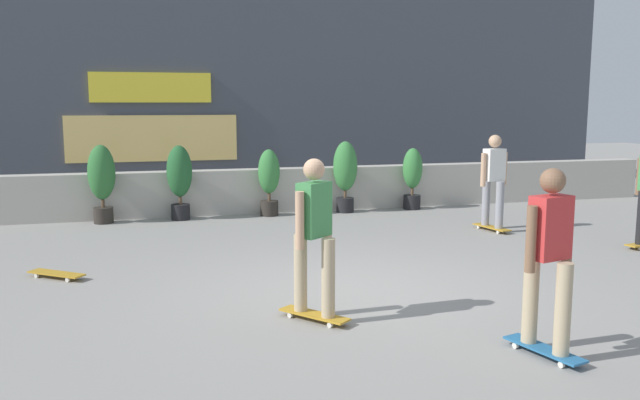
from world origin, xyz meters
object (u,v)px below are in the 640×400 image
at_px(potted_plant_0, 102,178).
at_px(potted_plant_4, 412,175).
at_px(skater_by_wall_right, 494,178).
at_px(skateboard_near_camera, 56,274).
at_px(potted_plant_3, 345,171).
at_px(potted_plant_1, 180,177).
at_px(potted_plant_2, 269,179).
at_px(skater_far_left, 314,232).
at_px(skater_foreground, 549,254).

distance_m(potted_plant_0, potted_plant_4, 6.26).
xyz_separation_m(skater_by_wall_right, skateboard_near_camera, (-7.06, -1.37, -0.88)).
bearing_deg(skater_by_wall_right, potted_plant_3, 126.26).
xyz_separation_m(potted_plant_0, potted_plant_3, (4.77, 0.00, -0.01)).
height_order(potted_plant_0, potted_plant_4, potted_plant_0).
relative_size(potted_plant_1, potted_plant_2, 1.08).
bearing_deg(potted_plant_4, skater_far_left, -120.86).
distance_m(skater_by_wall_right, skateboard_near_camera, 7.25).
height_order(skater_foreground, skateboard_near_camera, skater_foreground).
bearing_deg(potted_plant_2, skater_foreground, -83.01).
relative_size(potted_plant_1, potted_plant_4, 1.11).
distance_m(potted_plant_2, potted_plant_3, 1.60).
bearing_deg(skateboard_near_camera, potted_plant_2, 48.07).
distance_m(potted_plant_3, potted_plant_4, 1.50).
height_order(potted_plant_3, skateboard_near_camera, potted_plant_3).
bearing_deg(potted_plant_4, skater_foreground, -104.92).
relative_size(skater_foreground, skateboard_near_camera, 2.25).
relative_size(potted_plant_0, skateboard_near_camera, 1.96).
xyz_separation_m(potted_plant_4, skateboard_near_camera, (-6.65, -3.97, -0.66)).
relative_size(potted_plant_2, skateboard_near_camera, 1.77).
distance_m(potted_plant_4, skater_far_left, 7.52).
xyz_separation_m(potted_plant_1, potted_plant_3, (3.34, 0.00, 0.02)).
relative_size(potted_plant_0, skater_far_left, 0.87).
xyz_separation_m(potted_plant_2, skateboard_near_camera, (-3.56, -3.97, -0.69)).
relative_size(skater_far_left, skater_by_wall_right, 1.00).
height_order(potted_plant_2, skater_foreground, skater_foreground).
distance_m(potted_plant_4, skateboard_near_camera, 7.77).
distance_m(skater_far_left, skater_by_wall_right, 5.75).
distance_m(potted_plant_2, skater_far_left, 6.50).
bearing_deg(skater_far_left, potted_plant_2, 83.20).
height_order(skater_by_wall_right, skateboard_near_camera, skater_by_wall_right).
xyz_separation_m(potted_plant_4, skater_by_wall_right, (0.41, -2.60, 0.22)).
bearing_deg(skater_by_wall_right, skateboard_near_camera, -169.05).
relative_size(potted_plant_0, potted_plant_1, 1.02).
bearing_deg(potted_plant_1, skater_by_wall_right, -26.35).
height_order(potted_plant_0, potted_plant_2, potted_plant_0).
bearing_deg(skater_foreground, skateboard_near_camera, 138.83).
relative_size(skater_by_wall_right, skateboard_near_camera, 2.25).
distance_m(potted_plant_0, skater_far_left, 6.88).
distance_m(skater_far_left, skateboard_near_camera, 3.84).
distance_m(potted_plant_1, skater_by_wall_right, 5.86).
relative_size(potted_plant_0, skater_by_wall_right, 0.87).
height_order(potted_plant_1, skater_foreground, skater_foreground).
bearing_deg(potted_plant_1, skateboard_near_camera, -114.59).
distance_m(skater_by_wall_right, skater_foreground, 5.90).
xyz_separation_m(potted_plant_3, skater_far_left, (-2.36, -6.45, 0.09)).
height_order(potted_plant_0, potted_plant_1, potted_plant_0).
bearing_deg(potted_plant_3, potted_plant_2, 180.00).
xyz_separation_m(potted_plant_2, skater_far_left, (-0.77, -6.45, 0.19)).
bearing_deg(skater_foreground, potted_plant_4, 75.08).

